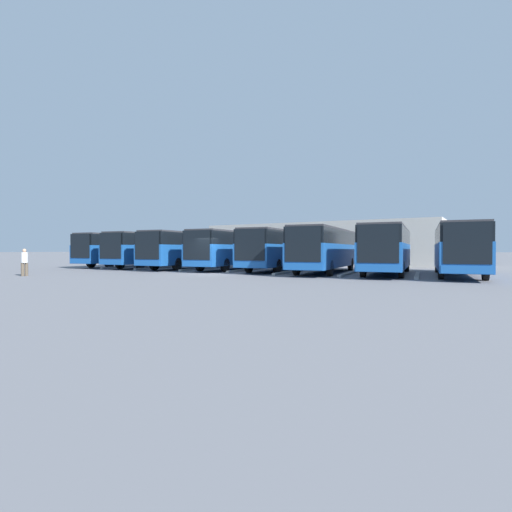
% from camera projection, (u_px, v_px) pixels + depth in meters
% --- Properties ---
extents(ground_plane, '(600.00, 600.00, 0.00)m').
position_uv_depth(ground_plane, '(210.00, 274.00, 27.63)').
color(ground_plane, slate).
extents(bus_0, '(4.15, 12.53, 3.18)m').
position_uv_depth(bus_0, '(458.00, 248.00, 25.44)').
color(bus_0, '#19519E').
rests_on(bus_0, ground_plane).
extents(curb_divider_0, '(1.11, 6.35, 0.15)m').
position_uv_depth(curb_divider_0, '(417.00, 275.00, 25.00)').
color(curb_divider_0, '#9E9E99').
rests_on(curb_divider_0, ground_plane).
extents(bus_1, '(4.15, 12.53, 3.18)m').
position_uv_depth(bus_1, '(388.00, 248.00, 27.24)').
color(bus_1, '#19519E').
rests_on(bus_1, ground_plane).
extents(curb_divider_1, '(1.11, 6.35, 0.15)m').
position_uv_depth(curb_divider_1, '(349.00, 273.00, 26.80)').
color(curb_divider_1, '#9E9E99').
rests_on(curb_divider_1, ground_plane).
extents(bus_2, '(4.15, 12.53, 3.18)m').
position_uv_depth(bus_2, '(326.00, 248.00, 29.08)').
color(bus_2, '#19519E').
rests_on(bus_2, ground_plane).
extents(curb_divider_2, '(1.11, 6.35, 0.15)m').
position_uv_depth(curb_divider_2, '(289.00, 272.00, 28.64)').
color(curb_divider_2, '#9E9E99').
rests_on(curb_divider_2, ground_plane).
extents(bus_3, '(4.15, 12.53, 3.18)m').
position_uv_depth(bus_3, '(280.00, 248.00, 32.07)').
color(bus_3, '#19519E').
rests_on(bus_3, ground_plane).
extents(curb_divider_3, '(1.11, 6.35, 0.15)m').
position_uv_depth(curb_divider_3, '(246.00, 270.00, 31.63)').
color(curb_divider_3, '#9E9E99').
rests_on(curb_divider_3, ground_plane).
extents(bus_4, '(4.15, 12.53, 3.18)m').
position_uv_depth(bus_4, '(234.00, 248.00, 34.00)').
color(bus_4, '#19519E').
rests_on(bus_4, ground_plane).
extents(curb_divider_4, '(1.11, 6.35, 0.15)m').
position_uv_depth(curb_divider_4, '(201.00, 269.00, 33.56)').
color(curb_divider_4, '#9E9E99').
rests_on(curb_divider_4, ground_plane).
extents(bus_5, '(4.15, 12.53, 3.18)m').
position_uv_depth(bus_5, '(191.00, 249.00, 35.65)').
color(bus_5, '#19519E').
rests_on(bus_5, ground_plane).
extents(curb_divider_5, '(1.11, 6.35, 0.15)m').
position_uv_depth(curb_divider_5, '(159.00, 268.00, 35.21)').
color(curb_divider_5, '#9E9E99').
rests_on(curb_divider_5, ground_plane).
extents(bus_6, '(4.15, 12.53, 3.18)m').
position_uv_depth(bus_6, '(157.00, 249.00, 37.94)').
color(bus_6, '#19519E').
rests_on(bus_6, ground_plane).
extents(curb_divider_6, '(1.11, 6.35, 0.15)m').
position_uv_depth(curb_divider_6, '(127.00, 267.00, 37.50)').
color(curb_divider_6, '#9E9E99').
rests_on(curb_divider_6, ground_plane).
extents(bus_7, '(4.15, 12.53, 3.18)m').
position_uv_depth(bus_7, '(128.00, 249.00, 40.35)').
color(bus_7, '#19519E').
rests_on(bus_7, ground_plane).
extents(pedestrian, '(0.51, 0.51, 1.74)m').
position_uv_depth(pedestrian, '(24.00, 261.00, 25.31)').
color(pedestrian, brown).
rests_on(pedestrian, ground_plane).
extents(station_building, '(25.84, 12.96, 4.60)m').
position_uv_depth(station_building, '(325.00, 244.00, 46.26)').
color(station_building, beige).
rests_on(station_building, ground_plane).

